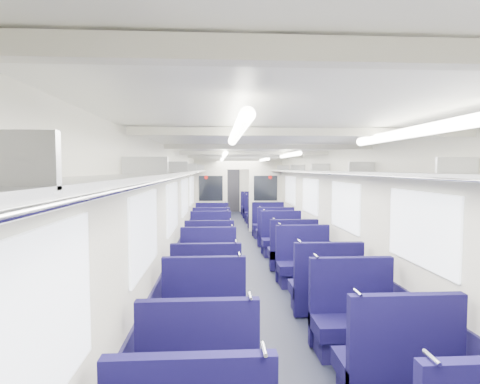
# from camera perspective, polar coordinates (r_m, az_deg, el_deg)

# --- Properties ---
(floor) EXTENTS (2.80, 18.00, 0.01)m
(floor) POSITION_cam_1_polar(r_m,az_deg,el_deg) (9.17, 0.89, -9.26)
(floor) COLOR black
(floor) RESTS_ON ground
(ceiling) EXTENTS (2.80, 18.00, 0.01)m
(ceiling) POSITION_cam_1_polar(r_m,az_deg,el_deg) (8.95, 0.90, 5.58)
(ceiling) COLOR silver
(ceiling) RESTS_ON wall_left
(wall_left) EXTENTS (0.02, 18.00, 2.35)m
(wall_left) POSITION_cam_1_polar(r_m,az_deg,el_deg) (8.99, -8.04, -1.96)
(wall_left) COLOR beige
(wall_left) RESTS_ON floor
(dado_left) EXTENTS (0.03, 17.90, 0.70)m
(dado_left) POSITION_cam_1_polar(r_m,az_deg,el_deg) (9.11, -7.90, -7.14)
(dado_left) COLOR #131036
(dado_left) RESTS_ON floor
(wall_right) EXTENTS (0.02, 18.00, 2.35)m
(wall_right) POSITION_cam_1_polar(r_m,az_deg,el_deg) (9.20, 9.63, -1.85)
(wall_right) COLOR beige
(wall_right) RESTS_ON floor
(dado_right) EXTENTS (0.03, 17.90, 0.70)m
(dado_right) POSITION_cam_1_polar(r_m,az_deg,el_deg) (9.31, 9.48, -6.92)
(dado_right) COLOR #131036
(dado_right) RESTS_ON floor
(wall_far) EXTENTS (2.80, 0.02, 2.35)m
(wall_far) POSITION_cam_1_polar(r_m,az_deg,el_deg) (17.95, -1.29, 0.80)
(wall_far) COLOR beige
(wall_far) RESTS_ON floor
(luggage_rack_left) EXTENTS (0.36, 17.40, 0.18)m
(luggage_rack_left) POSITION_cam_1_polar(r_m,az_deg,el_deg) (8.94, -6.89, 3.14)
(luggage_rack_left) COLOR #B2B5BA
(luggage_rack_left) RESTS_ON wall_left
(luggage_rack_right) EXTENTS (0.36, 17.40, 0.18)m
(luggage_rack_right) POSITION_cam_1_polar(r_m,az_deg,el_deg) (9.12, 8.53, 3.13)
(luggage_rack_right) COLOR #B2B5BA
(luggage_rack_right) RESTS_ON wall_right
(windows) EXTENTS (2.78, 15.60, 0.75)m
(windows) POSITION_cam_1_polar(r_m,az_deg,el_deg) (8.51, 1.13, -0.58)
(windows) COLOR white
(windows) RESTS_ON wall_left
(ceiling_fittings) EXTENTS (2.70, 16.06, 0.11)m
(ceiling_fittings) POSITION_cam_1_polar(r_m,az_deg,el_deg) (8.69, 1.03, 5.24)
(ceiling_fittings) COLOR beige
(ceiling_fittings) RESTS_ON ceiling
(end_door) EXTENTS (0.75, 0.06, 2.00)m
(end_door) POSITION_cam_1_polar(r_m,az_deg,el_deg) (17.90, -1.28, 0.23)
(end_door) COLOR black
(end_door) RESTS_ON floor
(bulkhead) EXTENTS (2.80, 0.10, 2.35)m
(bulkhead) POSITION_cam_1_polar(r_m,az_deg,el_deg) (12.24, -0.27, -0.21)
(bulkhead) COLOR beige
(bulkhead) RESTS_ON floor
(seat_4) EXTENTS (0.95, 0.52, 1.06)m
(seat_4) POSITION_cam_1_polar(r_m,az_deg,el_deg) (3.46, -6.12, -26.03)
(seat_4) COLOR #110D40
(seat_4) RESTS_ON floor
(seat_5) EXTENTS (0.95, 0.52, 1.06)m
(seat_5) POSITION_cam_1_polar(r_m,az_deg,el_deg) (3.79, 22.40, -23.48)
(seat_5) COLOR #110D40
(seat_5) RESTS_ON floor
(seat_6) EXTENTS (0.95, 0.52, 1.06)m
(seat_6) POSITION_cam_1_polar(r_m,az_deg,el_deg) (4.49, -5.40, -18.77)
(seat_6) COLOR #110D40
(seat_6) RESTS_ON floor
(seat_7) EXTENTS (0.95, 0.52, 1.06)m
(seat_7) POSITION_cam_1_polar(r_m,az_deg,el_deg) (4.63, 16.70, -18.23)
(seat_7) COLOR #110D40
(seat_7) RESTS_ON floor
(seat_8) EXTENTS (0.95, 0.52, 1.06)m
(seat_8) POSITION_cam_1_polar(r_m,az_deg,el_deg) (5.47, -5.02, -14.64)
(seat_8) COLOR #110D40
(seat_8) RESTS_ON floor
(seat_9) EXTENTS (0.95, 0.52, 1.06)m
(seat_9) POSITION_cam_1_polar(r_m,az_deg,el_deg) (5.64, 12.63, -14.15)
(seat_9) COLOR #110D40
(seat_9) RESTS_ON floor
(seat_10) EXTENTS (0.95, 0.52, 1.06)m
(seat_10) POSITION_cam_1_polar(r_m,az_deg,el_deg) (6.57, -4.75, -11.52)
(seat_10) COLOR #110D40
(seat_10) RESTS_ON floor
(seat_11) EXTENTS (0.95, 0.52, 1.06)m
(seat_11) POSITION_cam_1_polar(r_m,az_deg,el_deg) (6.88, 9.51, -10.87)
(seat_11) COLOR #110D40
(seat_11) RESTS_ON floor
(seat_12) EXTENTS (0.95, 0.52, 1.06)m
(seat_12) POSITION_cam_1_polar(r_m,az_deg,el_deg) (7.64, -4.56, -9.38)
(seat_12) COLOR #110D40
(seat_12) RESTS_ON floor
(seat_13) EXTENTS (0.95, 0.52, 1.06)m
(seat_13) POSITION_cam_1_polar(r_m,az_deg,el_deg) (7.83, 7.85, -9.08)
(seat_13) COLOR #110D40
(seat_13) RESTS_ON floor
(seat_14) EXTENTS (0.95, 0.52, 1.06)m
(seat_14) POSITION_cam_1_polar(r_m,az_deg,el_deg) (8.96, -4.39, -7.44)
(seat_14) COLOR #110D40
(seat_14) RESTS_ON floor
(seat_15) EXTENTS (0.95, 0.52, 1.06)m
(seat_15) POSITION_cam_1_polar(r_m,az_deg,el_deg) (9.06, 6.25, -7.33)
(seat_15) COLOR #110D40
(seat_15) RESTS_ON floor
(seat_16) EXTENTS (0.95, 0.52, 1.06)m
(seat_16) POSITION_cam_1_polar(r_m,az_deg,el_deg) (10.02, -4.29, -6.28)
(seat_16) COLOR #110D40
(seat_16) RESTS_ON floor
(seat_17) EXTENTS (0.95, 0.52, 1.06)m
(seat_17) POSITION_cam_1_polar(r_m,az_deg,el_deg) (10.09, 5.22, -6.20)
(seat_17) COLOR #110D40
(seat_17) RESTS_ON floor
(seat_18) EXTENTS (0.95, 0.52, 1.06)m
(seat_18) POSITION_cam_1_polar(r_m,az_deg,el_deg) (11.13, -4.21, -5.29)
(seat_18) COLOR #110D40
(seat_18) RESTS_ON floor
(seat_19) EXTENTS (0.95, 0.52, 1.06)m
(seat_19) POSITION_cam_1_polar(r_m,az_deg,el_deg) (11.32, 4.26, -5.13)
(seat_19) COLOR #110D40
(seat_19) RESTS_ON floor
(seat_20) EXTENTS (0.95, 0.52, 1.06)m
(seat_20) POSITION_cam_1_polar(r_m,az_deg,el_deg) (13.17, -4.09, -3.91)
(seat_20) COLOR #110D40
(seat_20) RESTS_ON floor
(seat_21) EXTENTS (0.95, 0.52, 1.06)m
(seat_21) POSITION_cam_1_polar(r_m,az_deg,el_deg) (13.14, 3.17, -3.92)
(seat_21) COLOR #110D40
(seat_21) RESTS_ON floor
(seat_22) EXTENTS (0.95, 0.52, 1.06)m
(seat_22) POSITION_cam_1_polar(r_m,az_deg,el_deg) (14.37, -4.04, -3.29)
(seat_22) COLOR #110D40
(seat_22) RESTS_ON floor
(seat_23) EXTENTS (0.95, 0.52, 1.06)m
(seat_23) POSITION_cam_1_polar(r_m,az_deg,el_deg) (14.38, 2.60, -3.28)
(seat_23) COLOR #110D40
(seat_23) RESTS_ON floor
(seat_24) EXTENTS (0.95, 0.52, 1.06)m
(seat_24) POSITION_cam_1_polar(r_m,az_deg,el_deg) (15.38, -4.00, -2.84)
(seat_24) COLOR #110D40
(seat_24) RESTS_ON floor
(seat_25) EXTENTS (0.95, 0.52, 1.06)m
(seat_25) POSITION_cam_1_polar(r_m,az_deg,el_deg) (15.60, 2.12, -2.74)
(seat_25) COLOR #110D40
(seat_25) RESTS_ON floor
(seat_26) EXTENTS (0.95, 0.52, 1.06)m
(seat_26) POSITION_cam_1_polar(r_m,az_deg,el_deg) (16.68, -3.96, -2.34)
(seat_26) COLOR #110D40
(seat_26) RESTS_ON floor
(seat_27) EXTENTS (0.95, 0.52, 1.06)m
(seat_27) POSITION_cam_1_polar(r_m,az_deg,el_deg) (16.58, 1.78, -2.37)
(seat_27) COLOR #110D40
(seat_27) RESTS_ON floor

